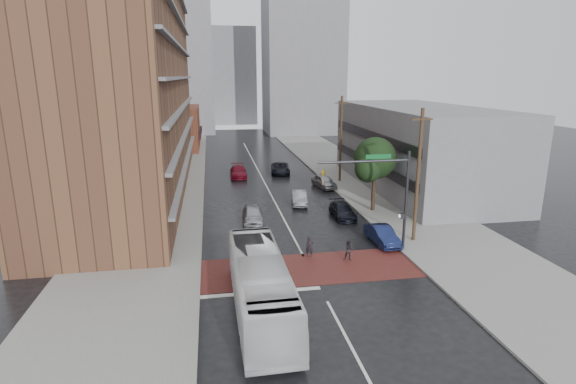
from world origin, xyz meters
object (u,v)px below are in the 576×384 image
object	(u,v)px
car_parked_near	(382,235)
car_parked_mid	(342,211)
pedestrian_b	(349,250)
pedestrian_a	(310,247)
car_parked_far	(324,181)
transit_bus	(260,285)
car_travel_b	(299,198)
suv_travel	(280,168)
car_travel_c	(238,172)
car_travel_a	(253,215)

from	to	relation	value
car_parked_near	car_parked_mid	size ratio (longest dim) A/B	0.94
pedestrian_b	pedestrian_a	bearing A→B (deg)	175.36
car_parked_far	transit_bus	bearing A→B (deg)	-120.95
pedestrian_b	car_travel_b	xyz separation A→B (m)	(-0.65, 14.08, -0.07)
transit_bus	suv_travel	distance (m)	35.02
car_travel_c	car_parked_near	xyz separation A→B (m)	(9.13, -24.63, -0.03)
transit_bus	suv_travel	world-z (taller)	transit_bus
pedestrian_a	car_travel_b	distance (m)	13.15
car_parked_near	car_parked_mid	world-z (taller)	car_parked_near
car_parked_mid	car_parked_far	world-z (taller)	car_parked_far
car_travel_b	suv_travel	distance (m)	14.44
transit_bus	pedestrian_a	distance (m)	8.15
pedestrian_b	car_parked_far	size ratio (longest dim) A/B	0.34
car_travel_a	car_travel_c	world-z (taller)	car_travel_a
car_travel_c	car_parked_near	size ratio (longest dim) A/B	1.19
car_travel_c	car_parked_far	bearing A→B (deg)	-36.50
suv_travel	car_parked_mid	world-z (taller)	suv_travel
car_parked_near	pedestrian_a	bearing A→B (deg)	-167.43
transit_bus	car_travel_c	size ratio (longest dim) A/B	2.35
pedestrian_a	car_parked_mid	size ratio (longest dim) A/B	0.35
pedestrian_b	car_parked_near	distance (m)	4.31
car_travel_b	car_parked_far	bearing A→B (deg)	64.40
transit_bus	pedestrian_a	bearing A→B (deg)	58.43
transit_bus	suv_travel	size ratio (longest dim) A/B	2.29
car_travel_b	car_travel_c	bearing A→B (deg)	118.69
car_parked_near	car_parked_far	distance (m)	17.63
pedestrian_b	transit_bus	bearing A→B (deg)	-120.24
pedestrian_b	car_parked_far	world-z (taller)	pedestrian_b
car_travel_b	suv_travel	bearing A→B (deg)	96.15
car_travel_b	pedestrian_a	bearing A→B (deg)	-90.36
car_travel_b	car_parked_near	xyz separation A→B (m)	(4.06, -11.44, 0.00)
car_parked_mid	car_parked_near	bearing A→B (deg)	-79.98
pedestrian_b	suv_travel	bearing A→B (deg)	108.77
car_travel_b	car_travel_c	xyz separation A→B (m)	(-5.07, 13.19, 0.04)
car_travel_b	car_parked_far	distance (m)	7.41
car_parked_mid	car_travel_b	bearing A→B (deg)	122.70
pedestrian_a	car_parked_near	world-z (taller)	pedestrian_a
transit_bus	pedestrian_b	distance (m)	8.94
suv_travel	car_parked_far	bearing A→B (deg)	-59.50
car_travel_a	car_parked_near	xyz separation A→B (m)	(9.09, -6.37, -0.08)
car_travel_a	car_parked_far	xyz separation A→B (m)	(9.09, 11.26, -0.02)
pedestrian_a	car_travel_c	distance (m)	26.42
pedestrian_a	car_parked_far	bearing A→B (deg)	86.36
pedestrian_a	car_parked_near	size ratio (longest dim) A/B	0.37
car_parked_mid	car_parked_far	size ratio (longest dim) A/B	1.01
transit_bus	car_travel_a	distance (m)	14.97
pedestrian_b	car_parked_near	xyz separation A→B (m)	(3.41, 2.64, -0.06)
transit_bus	car_parked_far	size ratio (longest dim) A/B	2.68
suv_travel	pedestrian_a	bearing A→B (deg)	-88.18
car_parked_near	car_parked_mid	distance (m)	6.78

